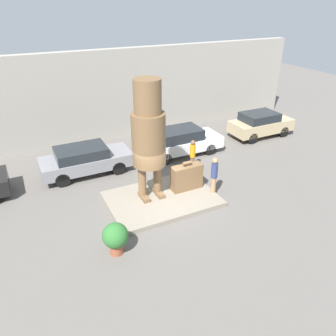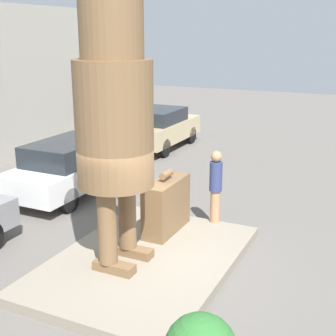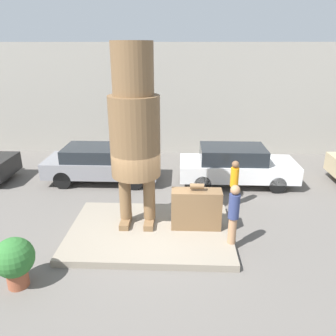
{
  "view_description": "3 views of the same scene",
  "coord_description": "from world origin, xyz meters",
  "px_view_note": "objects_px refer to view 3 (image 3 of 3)",
  "views": [
    {
      "loc": [
        -5.27,
        -11.37,
        8.3
      ],
      "look_at": [
        0.24,
        -0.15,
        1.71
      ],
      "focal_mm": 35.0,
      "sensor_mm": 36.0,
      "label": 1
    },
    {
      "loc": [
        -7.52,
        -4.11,
        4.57
      ],
      "look_at": [
        0.78,
        -0.14,
        1.89
      ],
      "focal_mm": 50.0,
      "sensor_mm": 36.0,
      "label": 2
    },
    {
      "loc": [
        0.89,
        -8.54,
        5.37
      ],
      "look_at": [
        0.53,
        0.21,
        2.09
      ],
      "focal_mm": 35.0,
      "sensor_mm": 36.0,
      "label": 3
    }
  ],
  "objects_px": {
    "tourist": "(234,212)",
    "worker_hivis": "(234,182)",
    "giant_suitcase": "(196,209)",
    "parked_car_white": "(236,165)",
    "planter_pot": "(14,260)",
    "statue_figure": "(135,125)",
    "parked_car_grey": "(101,163)"
  },
  "relations": [
    {
      "from": "tourist",
      "to": "worker_hivis",
      "type": "height_order",
      "value": "tourist"
    },
    {
      "from": "tourist",
      "to": "worker_hivis",
      "type": "xyz_separation_m",
      "value": [
        0.43,
        2.7,
        -0.24
      ]
    },
    {
      "from": "giant_suitcase",
      "to": "parked_car_grey",
      "type": "height_order",
      "value": "giant_suitcase"
    },
    {
      "from": "statue_figure",
      "to": "planter_pot",
      "type": "xyz_separation_m",
      "value": [
        -2.52,
        -2.72,
        -2.57
      ]
    },
    {
      "from": "giant_suitcase",
      "to": "planter_pot",
      "type": "distance_m",
      "value": 5.0
    },
    {
      "from": "planter_pot",
      "to": "worker_hivis",
      "type": "distance_m",
      "value": 7.21
    },
    {
      "from": "tourist",
      "to": "parked_car_grey",
      "type": "height_order",
      "value": "tourist"
    },
    {
      "from": "parked_car_grey",
      "to": "worker_hivis",
      "type": "xyz_separation_m",
      "value": [
        5.2,
        -2.07,
        0.11
      ]
    },
    {
      "from": "giant_suitcase",
      "to": "planter_pot",
      "type": "bearing_deg",
      "value": -149.43
    },
    {
      "from": "parked_car_grey",
      "to": "worker_hivis",
      "type": "distance_m",
      "value": 5.59
    },
    {
      "from": "planter_pot",
      "to": "statue_figure",
      "type": "bearing_deg",
      "value": 47.25
    },
    {
      "from": "giant_suitcase",
      "to": "parked_car_white",
      "type": "distance_m",
      "value": 4.23
    },
    {
      "from": "statue_figure",
      "to": "parked_car_grey",
      "type": "bearing_deg",
      "value": 118.21
    },
    {
      "from": "giant_suitcase",
      "to": "parked_car_grey",
      "type": "relative_size",
      "value": 0.32
    },
    {
      "from": "giant_suitcase",
      "to": "worker_hivis",
      "type": "distance_m",
      "value": 2.34
    },
    {
      "from": "parked_car_grey",
      "to": "planter_pot",
      "type": "xyz_separation_m",
      "value": [
        -0.5,
        -6.49,
        -0.09
      ]
    },
    {
      "from": "statue_figure",
      "to": "parked_car_white",
      "type": "height_order",
      "value": "statue_figure"
    },
    {
      "from": "parked_car_grey",
      "to": "parked_car_white",
      "type": "relative_size",
      "value": 0.99
    },
    {
      "from": "parked_car_grey",
      "to": "planter_pot",
      "type": "relative_size",
      "value": 3.66
    },
    {
      "from": "planter_pot",
      "to": "giant_suitcase",
      "type": "bearing_deg",
      "value": 30.57
    },
    {
      "from": "tourist",
      "to": "planter_pot",
      "type": "xyz_separation_m",
      "value": [
        -5.26,
        -1.72,
        -0.43
      ]
    },
    {
      "from": "tourist",
      "to": "worker_hivis",
      "type": "relative_size",
      "value": 1.04
    },
    {
      "from": "statue_figure",
      "to": "parked_car_grey",
      "type": "relative_size",
      "value": 1.15
    },
    {
      "from": "statue_figure",
      "to": "parked_car_grey",
      "type": "distance_m",
      "value": 4.94
    },
    {
      "from": "parked_car_white",
      "to": "worker_hivis",
      "type": "distance_m",
      "value": 2.01
    },
    {
      "from": "giant_suitcase",
      "to": "parked_car_white",
      "type": "relative_size",
      "value": 0.32
    },
    {
      "from": "statue_figure",
      "to": "parked_car_white",
      "type": "distance_m",
      "value": 5.66
    },
    {
      "from": "giant_suitcase",
      "to": "parked_car_grey",
      "type": "distance_m",
      "value": 5.48
    },
    {
      "from": "statue_figure",
      "to": "tourist",
      "type": "height_order",
      "value": "statue_figure"
    },
    {
      "from": "planter_pot",
      "to": "worker_hivis",
      "type": "relative_size",
      "value": 0.75
    },
    {
      "from": "worker_hivis",
      "to": "parked_car_white",
      "type": "bearing_deg",
      "value": 79.58
    },
    {
      "from": "parked_car_grey",
      "to": "worker_hivis",
      "type": "bearing_deg",
      "value": -21.7
    }
  ]
}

